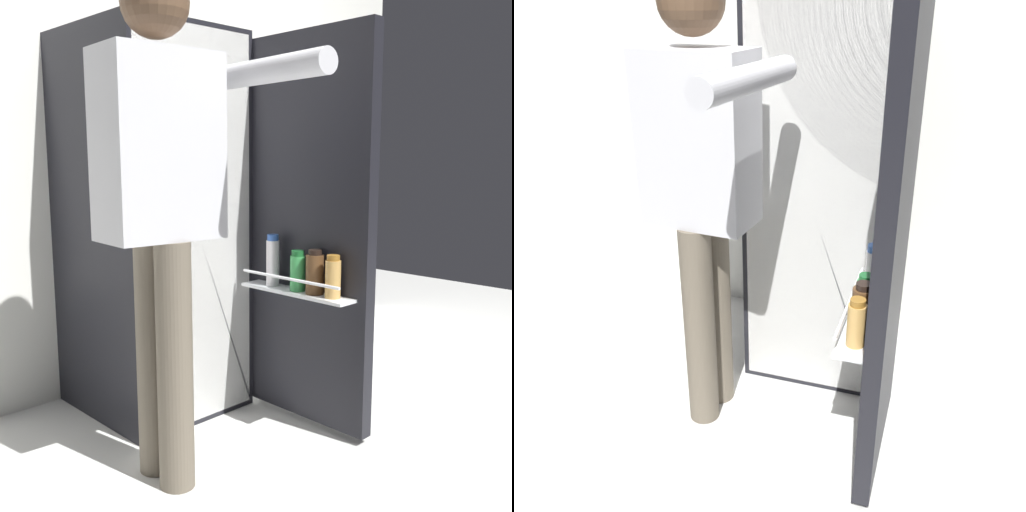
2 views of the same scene
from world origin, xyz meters
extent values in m
plane|color=silver|center=(0.00, 0.00, 0.00)|extent=(6.98, 6.98, 0.00)
cube|color=silver|center=(0.00, 0.95, 1.24)|extent=(4.40, 0.10, 2.49)
cube|color=black|center=(0.00, 0.58, 0.81)|extent=(0.60, 0.65, 1.62)
cube|color=white|center=(0.00, 0.25, 0.81)|extent=(0.56, 0.01, 1.58)
cube|color=white|center=(0.00, 0.30, 0.84)|extent=(0.52, 0.09, 0.01)
cube|color=black|center=(0.33, -0.05, 0.81)|extent=(0.06, 0.60, 1.56)
cube|color=white|center=(0.25, -0.05, 0.57)|extent=(0.10, 0.52, 0.01)
cylinder|color=silver|center=(0.21, -0.05, 0.63)|extent=(0.01, 0.50, 0.01)
cylinder|color=brown|center=(0.26, -0.14, 0.66)|extent=(0.07, 0.07, 0.15)
cylinder|color=black|center=(0.26, -0.14, 0.74)|extent=(0.05, 0.05, 0.02)
cylinder|color=white|center=(0.26, 0.08, 0.67)|extent=(0.05, 0.05, 0.19)
cylinder|color=#335BB2|center=(0.26, 0.08, 0.78)|extent=(0.05, 0.05, 0.03)
cylinder|color=tan|center=(0.26, -0.23, 0.65)|extent=(0.06, 0.06, 0.14)
cylinder|color=#996623|center=(0.26, -0.23, 0.73)|extent=(0.05, 0.05, 0.02)
cylinder|color=green|center=(0.26, -0.06, 0.65)|extent=(0.06, 0.06, 0.14)
cylinder|color=#195B28|center=(0.26, -0.06, 0.73)|extent=(0.05, 0.05, 0.02)
cylinder|color=#665B4C|center=(-0.35, 0.07, 0.42)|extent=(0.12, 0.12, 0.84)
cylinder|color=#665B4C|center=(-0.36, -0.07, 0.42)|extent=(0.12, 0.12, 0.84)
cube|color=silver|center=(-0.36, 0.00, 1.14)|extent=(0.40, 0.25, 0.59)
sphere|color=brown|center=(-0.36, 0.00, 1.57)|extent=(0.22, 0.22, 0.22)
cylinder|color=silver|center=(-0.34, 0.19, 1.11)|extent=(0.08, 0.08, 0.56)
cylinder|color=silver|center=(-0.09, -0.21, 1.37)|extent=(0.13, 0.56, 0.08)
camera|label=1|loc=(-1.48, -1.59, 1.10)|focal=41.74mm
camera|label=2|loc=(0.47, -1.74, 1.59)|focal=39.60mm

